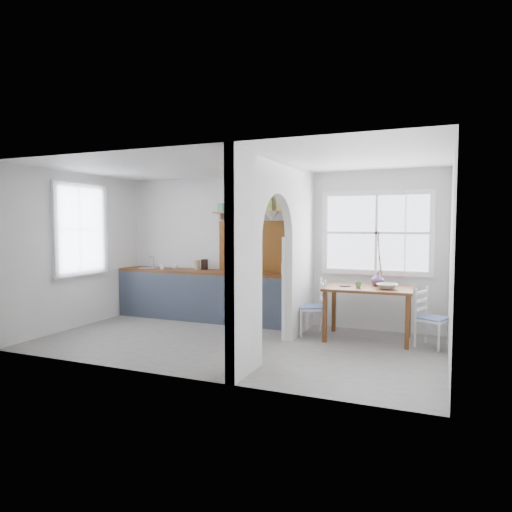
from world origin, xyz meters
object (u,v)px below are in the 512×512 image
at_px(chair_left, 311,307).
at_px(chair_right, 433,318).
at_px(dining_table, 368,313).
at_px(vase, 378,279).
at_px(kettle, 286,267).

bearing_deg(chair_left, chair_right, 62.42).
height_order(dining_table, chair_left, chair_left).
relative_size(dining_table, chair_left, 1.45).
bearing_deg(chair_left, vase, 77.95).
bearing_deg(vase, dining_table, -115.49).
relative_size(chair_left, kettle, 3.85).
xyz_separation_m(chair_right, kettle, (-2.33, 0.42, 0.60)).
xyz_separation_m(chair_right, vase, (-0.80, 0.31, 0.49)).
bearing_deg(chair_right, chair_left, 110.31).
bearing_deg(kettle, chair_right, -21.27).
height_order(kettle, vase, kettle).
relative_size(chair_right, vase, 3.96).
bearing_deg(chair_left, kettle, -146.41).
bearing_deg(vase, kettle, 175.84).
bearing_deg(kettle, chair_left, -42.66).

